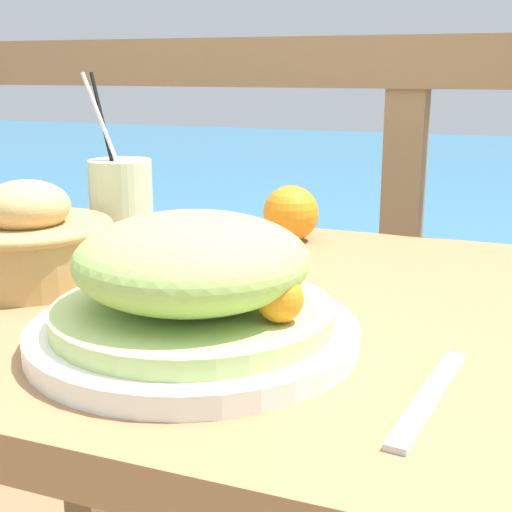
# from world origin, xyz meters

# --- Properties ---
(patio_table) EXTENTS (1.14, 0.70, 0.75)m
(patio_table) POSITION_xyz_m (0.00, 0.00, 0.64)
(patio_table) COLOR #997047
(patio_table) RESTS_ON ground_plane
(railing_fence) EXTENTS (2.80, 0.08, 1.05)m
(railing_fence) POSITION_xyz_m (0.00, 0.61, 0.79)
(railing_fence) COLOR #937551
(railing_fence) RESTS_ON ground_plane
(sea_backdrop) EXTENTS (12.00, 4.00, 0.49)m
(sea_backdrop) POSITION_xyz_m (0.00, 3.11, 0.25)
(sea_backdrop) COLOR teal
(sea_backdrop) RESTS_ON ground_plane
(salad_plate) EXTENTS (0.30, 0.30, 0.12)m
(salad_plate) POSITION_xyz_m (-0.05, -0.15, 0.80)
(salad_plate) COLOR white
(salad_plate) RESTS_ON patio_table
(drink_glass) EXTENTS (0.09, 0.08, 0.24)m
(drink_glass) POSITION_xyz_m (-0.29, 0.11, 0.82)
(drink_glass) COLOR beige
(drink_glass) RESTS_ON patio_table
(bread_basket) EXTENTS (0.19, 0.19, 0.12)m
(bread_basket) POSITION_xyz_m (-0.31, -0.05, 0.80)
(bread_basket) COLOR tan
(bread_basket) RESTS_ON patio_table
(fork) EXTENTS (0.04, 0.18, 0.00)m
(fork) POSITION_xyz_m (0.16, -0.19, 0.76)
(fork) COLOR silver
(fork) RESTS_ON patio_table
(orange_near_basket) EXTENTS (0.08, 0.08, 0.08)m
(orange_near_basket) POSITION_xyz_m (-0.10, 0.26, 0.79)
(orange_near_basket) COLOR orange
(orange_near_basket) RESTS_ON patio_table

